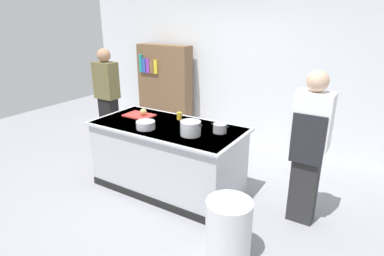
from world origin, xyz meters
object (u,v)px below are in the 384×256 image
object	(u,v)px
person_chef	(309,146)
person_guest	(108,97)
trash_bin	(228,230)
sauce_pan	(220,128)
mixing_bowl	(146,125)
onion	(143,112)
juice_cup	(179,116)
stock_pot	(191,128)
bookshelf	(165,90)

from	to	relation	value
person_chef	person_guest	xyz separation A→B (m)	(-3.38, 0.38, -0.00)
trash_bin	person_guest	size ratio (longest dim) A/B	0.36
sauce_pan	mixing_bowl	world-z (taller)	sauce_pan
mixing_bowl	onion	bearing A→B (deg)	133.16
onion	person_chef	bearing A→B (deg)	2.66
juice_cup	person_chef	size ratio (longest dim) A/B	0.06
stock_pot	onion	bearing A→B (deg)	164.33
onion	trash_bin	world-z (taller)	onion
person_guest	bookshelf	world-z (taller)	person_guest
onion	person_guest	world-z (taller)	person_guest
trash_bin	person_guest	distance (m)	3.30
juice_cup	sauce_pan	bearing A→B (deg)	-12.80
onion	sauce_pan	distance (m)	1.18
onion	person_guest	distance (m)	1.28
onion	mixing_bowl	size ratio (longest dim) A/B	0.40
stock_pot	person_chef	distance (m)	1.32
onion	stock_pot	world-z (taller)	stock_pot
stock_pot	sauce_pan	bearing A→B (deg)	46.14
juice_cup	mixing_bowl	bearing A→B (deg)	-105.85
person_guest	bookshelf	size ratio (longest dim) A/B	1.01
juice_cup	trash_bin	world-z (taller)	juice_cup
juice_cup	trash_bin	size ratio (longest dim) A/B	0.16
sauce_pan	person_chef	distance (m)	1.02
onion	stock_pot	distance (m)	0.97
mixing_bowl	bookshelf	xyz separation A→B (m)	(-1.22, 2.04, -0.10)
stock_pot	person_guest	world-z (taller)	person_guest
juice_cup	person_guest	size ratio (longest dim) A/B	0.06
sauce_pan	person_guest	bearing A→B (deg)	168.54
bookshelf	trash_bin	bearing A→B (deg)	-44.32
onion	stock_pot	size ratio (longest dim) A/B	0.31
onion	bookshelf	size ratio (longest dim) A/B	0.06
trash_bin	mixing_bowl	bearing A→B (deg)	159.55
sauce_pan	person_chef	xyz separation A→B (m)	(1.01, 0.10, -0.04)
sauce_pan	bookshelf	world-z (taller)	bookshelf
person_chef	bookshelf	size ratio (longest dim) A/B	1.01
juice_cup	trash_bin	bearing A→B (deg)	-39.70
stock_pot	trash_bin	distance (m)	1.24
sauce_pan	trash_bin	size ratio (longest dim) A/B	0.37
stock_pot	sauce_pan	xyz separation A→B (m)	(0.25, 0.26, -0.03)
juice_cup	person_guest	xyz separation A→B (m)	(-1.68, 0.32, -0.04)
person_chef	bookshelf	bearing A→B (deg)	61.96
stock_pot	person_guest	size ratio (longest dim) A/B	0.18
stock_pot	sauce_pan	size ratio (longest dim) A/B	1.33
trash_bin	person_guest	world-z (taller)	person_guest
trash_bin	person_chef	xyz separation A→B (m)	(0.44, 0.99, 0.61)
mixing_bowl	trash_bin	size ratio (longest dim) A/B	0.38
stock_pot	bookshelf	xyz separation A→B (m)	(-1.81, 1.93, -0.13)
person_chef	person_guest	distance (m)	3.40
onion	juice_cup	size ratio (longest dim) A/B	0.94
trash_bin	sauce_pan	bearing A→B (deg)	122.66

